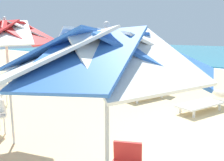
{
  "coord_description": "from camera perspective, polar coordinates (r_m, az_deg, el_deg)",
  "views": [
    {
      "loc": [
        2.08,
        -5.35,
        2.38
      ],
      "look_at": [
        -2.99,
        0.07,
        1.0
      ],
      "focal_mm": 38.9,
      "sensor_mm": 36.0,
      "label": 1
    }
  ],
  "objects": [
    {
      "name": "sun_lounger_1",
      "position": [
        8.34,
        20.97,
        -4.76
      ],
      "size": [
        1.11,
        2.23,
        0.62
      ],
      "color": "white",
      "rests_on": "ground"
    },
    {
      "name": "beach_umbrella_0",
      "position": [
        2.68,
        -1.24,
        6.25
      ],
      "size": [
        2.41,
        2.41,
        2.53
      ],
      "color": "silver",
      "rests_on": "ground"
    },
    {
      "name": "sun_lounger_2",
      "position": [
        9.38,
        8.71,
        -2.51
      ],
      "size": [
        1.01,
        2.22,
        0.62
      ],
      "color": "white",
      "rests_on": "ground"
    },
    {
      "name": "ground_plane",
      "position": [
        6.22,
        20.64,
        -12.71
      ],
      "size": [
        80.0,
        80.0,
        0.0
      ],
      "primitive_type": "plane",
      "color": "#D3B784"
    },
    {
      "name": "sun_lounger_3",
      "position": [
        10.93,
        -1.95,
        -0.53
      ],
      "size": [
        0.79,
        2.19,
        0.62
      ],
      "color": "white",
      "rests_on": "ground"
    },
    {
      "name": "beach_umbrella_1",
      "position": [
        5.54,
        -23.74,
        9.93
      ],
      "size": [
        2.28,
        2.28,
        2.77
      ],
      "color": "silver",
      "rests_on": "ground"
    },
    {
      "name": "plastic_chair_3",
      "position": [
        8.99,
        -24.72,
        -2.54
      ],
      "size": [
        0.63,
        0.63,
        0.87
      ],
      "color": "white",
      "rests_on": "ground"
    }
  ]
}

